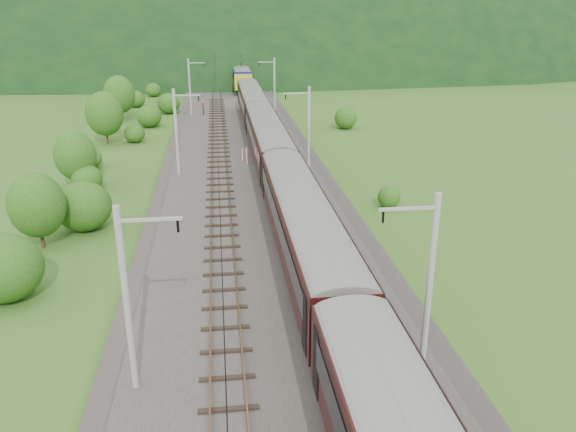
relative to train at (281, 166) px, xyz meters
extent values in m
plane|color=#31561B|center=(-2.40, -21.68, -3.66)|extent=(600.00, 600.00, 0.00)
cube|color=#38332D|center=(-2.40, -11.68, -3.51)|extent=(14.00, 220.00, 0.30)
cube|color=brown|center=(-5.52, -11.68, -3.16)|extent=(0.08, 220.00, 0.15)
cube|color=brown|center=(-4.08, -11.68, -3.16)|extent=(0.08, 220.00, 0.15)
cube|color=black|center=(-4.80, -11.68, -3.30)|extent=(2.40, 220.00, 0.12)
cube|color=brown|center=(-0.72, -11.68, -3.16)|extent=(0.08, 220.00, 0.15)
cube|color=brown|center=(0.72, -11.68, -3.16)|extent=(0.08, 220.00, 0.15)
cube|color=black|center=(0.00, -11.68, -3.30)|extent=(2.40, 220.00, 0.12)
cylinder|color=gray|center=(-8.60, -21.68, 0.64)|extent=(0.28, 0.28, 8.00)
cube|color=gray|center=(-7.40, -21.68, 4.04)|extent=(2.40, 0.12, 0.12)
cylinder|color=black|center=(-6.40, -21.68, 3.74)|extent=(0.10, 0.10, 0.50)
cylinder|color=gray|center=(-8.60, 10.32, 0.64)|extent=(0.28, 0.28, 8.00)
cube|color=gray|center=(-7.40, 10.32, 4.04)|extent=(2.40, 0.12, 0.12)
cylinder|color=black|center=(-6.40, 10.32, 3.74)|extent=(0.10, 0.10, 0.50)
cylinder|color=gray|center=(-8.60, 42.32, 0.64)|extent=(0.28, 0.28, 8.00)
cube|color=gray|center=(-7.40, 42.32, 4.04)|extent=(2.40, 0.12, 0.12)
cylinder|color=black|center=(-6.40, 42.32, 3.74)|extent=(0.10, 0.10, 0.50)
cylinder|color=gray|center=(-8.60, 74.32, 0.64)|extent=(0.28, 0.28, 8.00)
cube|color=gray|center=(-7.40, 74.32, 4.04)|extent=(2.40, 0.12, 0.12)
cylinder|color=black|center=(-6.40, 74.32, 3.74)|extent=(0.10, 0.10, 0.50)
cylinder|color=gray|center=(-8.60, 106.32, 0.64)|extent=(0.28, 0.28, 8.00)
cube|color=gray|center=(-7.40, 106.32, 4.04)|extent=(2.40, 0.12, 0.12)
cylinder|color=black|center=(-6.40, 106.32, 3.74)|extent=(0.10, 0.10, 0.50)
cylinder|color=gray|center=(3.80, -21.68, 0.64)|extent=(0.28, 0.28, 8.00)
cube|color=gray|center=(2.60, -21.68, 4.04)|extent=(2.40, 0.12, 0.12)
cylinder|color=black|center=(1.60, -21.68, 3.74)|extent=(0.10, 0.10, 0.50)
cylinder|color=gray|center=(3.80, 10.32, 0.64)|extent=(0.28, 0.28, 8.00)
cube|color=gray|center=(2.60, 10.32, 4.04)|extent=(2.40, 0.12, 0.12)
cylinder|color=black|center=(1.60, 10.32, 3.74)|extent=(0.10, 0.10, 0.50)
cylinder|color=gray|center=(3.80, 42.32, 0.64)|extent=(0.28, 0.28, 8.00)
cube|color=gray|center=(2.60, 42.32, 4.04)|extent=(2.40, 0.12, 0.12)
cylinder|color=black|center=(1.60, 42.32, 3.74)|extent=(0.10, 0.10, 0.50)
cylinder|color=gray|center=(3.80, 74.32, 0.64)|extent=(0.28, 0.28, 8.00)
cube|color=gray|center=(2.60, 74.32, 4.04)|extent=(2.40, 0.12, 0.12)
cylinder|color=black|center=(1.60, 74.32, 3.74)|extent=(0.10, 0.10, 0.50)
cylinder|color=gray|center=(3.80, 106.32, 0.64)|extent=(0.28, 0.28, 8.00)
cube|color=gray|center=(2.60, 106.32, 4.04)|extent=(2.40, 0.12, 0.12)
cylinder|color=black|center=(1.60, 106.32, 3.74)|extent=(0.10, 0.10, 0.50)
cylinder|color=black|center=(-4.80, -11.68, 3.44)|extent=(0.03, 198.00, 0.03)
cylinder|color=black|center=(0.00, -11.68, 3.44)|extent=(0.03, 198.00, 0.03)
ellipsoid|color=black|center=(-2.40, 238.32, -3.66)|extent=(504.00, 360.00, 244.00)
cube|color=black|center=(0.00, -11.48, -0.59)|extent=(3.02, 22.88, 3.12)
cylinder|color=gray|center=(0.00, -11.48, 0.81)|extent=(3.02, 22.76, 3.02)
cube|color=black|center=(-1.53, -11.48, -0.22)|extent=(0.05, 20.13, 1.20)
cube|color=black|center=(1.53, -11.48, -0.22)|extent=(0.05, 20.13, 1.20)
cube|color=black|center=(0.00, -19.49, -2.62)|extent=(2.29, 3.33, 0.94)
cube|color=black|center=(0.00, -3.48, -2.62)|extent=(2.29, 3.33, 0.94)
cube|color=black|center=(0.00, 11.90, -0.59)|extent=(3.02, 22.88, 3.12)
cylinder|color=gray|center=(0.00, 11.90, 0.81)|extent=(3.02, 22.76, 3.02)
cube|color=black|center=(-1.53, 11.90, -0.22)|extent=(0.05, 20.13, 1.20)
cube|color=black|center=(1.53, 11.90, -0.22)|extent=(0.05, 20.13, 1.20)
cube|color=black|center=(0.00, 3.89, -2.62)|extent=(2.29, 3.33, 0.94)
cube|color=black|center=(0.00, 19.91, -2.62)|extent=(2.29, 3.33, 0.94)
cube|color=black|center=(0.00, 35.29, -0.59)|extent=(3.02, 22.88, 3.12)
cylinder|color=gray|center=(0.00, 35.29, 0.81)|extent=(3.02, 22.76, 3.02)
cube|color=black|center=(-1.53, 35.29, -0.22)|extent=(0.05, 20.13, 1.20)
cube|color=black|center=(1.53, 35.29, -0.22)|extent=(0.05, 20.13, 1.20)
cube|color=black|center=(0.00, 27.28, -2.62)|extent=(2.29, 3.33, 0.94)
cube|color=black|center=(0.00, 43.29, -2.62)|extent=(2.29, 3.33, 0.94)
cube|color=navy|center=(0.00, 68.03, -0.59)|extent=(3.02, 18.72, 3.12)
cylinder|color=gray|center=(0.00, 68.03, 0.81)|extent=(3.02, 18.63, 3.02)
cube|color=black|center=(-1.53, 68.03, -0.22)|extent=(0.05, 16.47, 1.20)
cube|color=black|center=(1.53, 68.03, -0.22)|extent=(0.05, 16.47, 1.20)
cube|color=black|center=(0.00, 61.48, -2.62)|extent=(2.29, 3.33, 0.94)
cube|color=black|center=(0.00, 74.58, -2.62)|extent=(2.29, 3.33, 0.94)
cube|color=gold|center=(0.00, 77.19, -0.80)|extent=(3.08, 0.50, 2.81)
cube|color=gold|center=(0.00, 58.87, -0.80)|extent=(3.08, 0.50, 2.81)
cube|color=black|center=(0.00, 71.03, 1.54)|extent=(0.08, 1.60, 0.94)
cylinder|color=red|center=(-2.39, 14.59, -2.71)|extent=(0.14, 0.14, 1.31)
cylinder|color=red|center=(-2.00, 13.44, -2.52)|extent=(0.18, 0.18, 1.67)
cylinder|color=black|center=(-6.80, 41.31, -2.38)|extent=(0.14, 0.14, 1.96)
sphere|color=red|center=(-6.80, 41.31, -1.35)|extent=(0.24, 0.24, 0.24)
ellipsoid|color=#1E4C14|center=(-16.63, -12.56, -1.77)|extent=(4.19, 4.19, 3.77)
ellipsoid|color=#1E4C14|center=(-14.57, -2.43, -1.86)|extent=(4.00, 4.00, 3.60)
ellipsoid|color=#1E4C14|center=(-16.26, 6.88, -2.47)|extent=(2.64, 2.64, 2.37)
ellipsoid|color=#1E4C14|center=(-17.56, 14.76, -2.65)|extent=(2.25, 2.25, 2.02)
ellipsoid|color=#1E4C14|center=(-14.64, 25.88, -2.58)|extent=(2.41, 2.41, 2.17)
ellipsoid|color=#1E4C14|center=(-13.88, 35.02, -2.18)|extent=(3.29, 3.29, 2.96)
ellipsoid|color=#1E4C14|center=(-12.06, 45.19, -2.13)|extent=(3.39, 3.39, 3.05)
ellipsoid|color=#1E4C14|center=(-17.75, 51.68, -2.32)|extent=(2.97, 2.97, 2.67)
ellipsoid|color=#1E4C14|center=(-16.08, 63.11, -2.43)|extent=(2.73, 2.73, 2.45)
ellipsoid|color=#1E4C14|center=(-12.84, 74.12, -2.57)|extent=(2.42, 2.42, 2.17)
cylinder|color=black|center=(-16.74, -5.43, -2.25)|extent=(0.24, 0.24, 2.83)
ellipsoid|color=#1E4C14|center=(-16.74, -5.43, -0.63)|extent=(3.63, 3.63, 4.36)
cylinder|color=black|center=(-17.26, 7.92, -2.25)|extent=(0.24, 0.24, 2.81)
ellipsoid|color=#1E4C14|center=(-17.26, 7.92, -0.65)|extent=(3.61, 3.61, 4.34)
cylinder|color=black|center=(-17.79, 25.58, -1.99)|extent=(0.24, 0.24, 3.35)
ellipsoid|color=#1E4C14|center=(-17.79, 25.58, -0.07)|extent=(4.30, 4.30, 5.16)
cylinder|color=black|center=(-18.37, 40.52, -1.95)|extent=(0.24, 0.24, 3.42)
ellipsoid|color=#1E4C14|center=(-18.37, 40.52, 0.00)|extent=(4.39, 4.39, 5.27)
ellipsoid|color=#1E4C14|center=(8.63, -0.51, -2.84)|extent=(1.81, 1.81, 1.63)
ellipsoid|color=#1E4C14|center=(12.04, 30.64, -2.34)|extent=(2.93, 2.93, 2.64)
camera|label=1|loc=(-4.71, -41.81, 11.50)|focal=35.00mm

